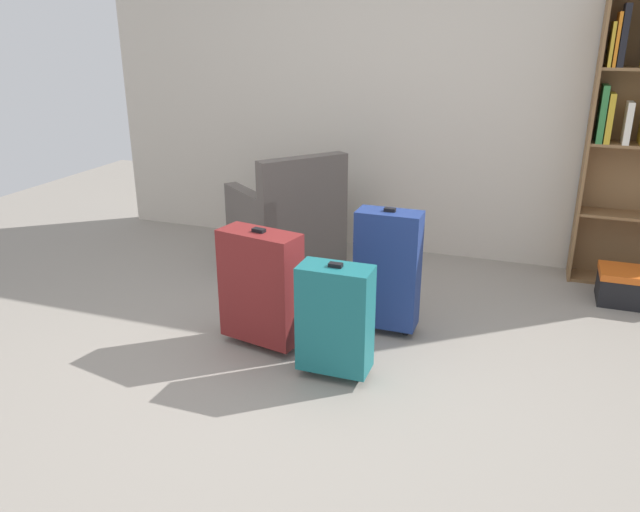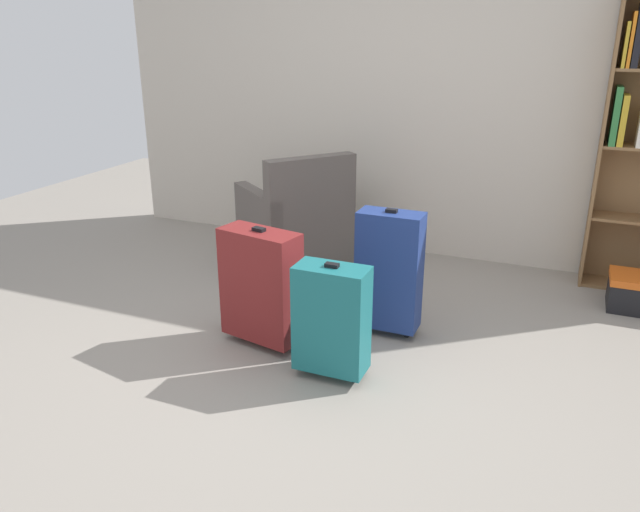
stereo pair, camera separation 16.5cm
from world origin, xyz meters
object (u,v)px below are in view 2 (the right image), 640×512
armchair (296,226)px  suitcase_dark_red (261,285)px  suitcase_navy_blue (389,271)px  suitcase_teal (332,319)px  mug (366,269)px

armchair → suitcase_dark_red: 1.34m
suitcase_dark_red → suitcase_navy_blue: bearing=33.3°
suitcase_dark_red → suitcase_teal: 0.54m
suitcase_teal → armchair: bearing=120.8°
mug → suitcase_navy_blue: 1.00m
suitcase_teal → mug: bearing=101.2°
armchair → suitcase_dark_red: size_ratio=1.36×
armchair → mug: size_ratio=8.21×
suitcase_navy_blue → suitcase_dark_red: bearing=-146.7°
suitcase_dark_red → suitcase_teal: size_ratio=1.11×
armchair → suitcase_dark_red: armchair is taller
armchair → mug: bearing=-2.4°
suitcase_dark_red → suitcase_teal: (0.51, -0.18, -0.04)m
armchair → suitcase_navy_blue: armchair is taller
armchair → suitcase_teal: bearing=-59.2°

